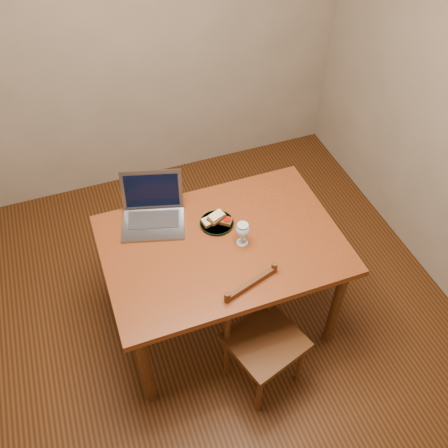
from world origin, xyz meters
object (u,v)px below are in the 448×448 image
object	(u,v)px
chair	(263,333)
milk_glass	(242,234)
plate	(217,223)
table	(222,252)
laptop	(153,208)

from	to	relation	value
chair	milk_glass	bearing A→B (deg)	68.92
chair	plate	bearing A→B (deg)	78.30
table	plate	world-z (taller)	plate
table	milk_glass	bearing A→B (deg)	-21.36
laptop	milk_glass	bearing A→B (deg)	-26.10
table	plate	bearing A→B (deg)	83.06
milk_glass	laptop	distance (m)	0.54
plate	milk_glass	xyz separation A→B (m)	(0.08, -0.18, 0.06)
plate	milk_glass	world-z (taller)	milk_glass
chair	laptop	xyz separation A→B (m)	(-0.37, 0.76, 0.37)
table	milk_glass	size ratio (longest dim) A/B	8.95
chair	milk_glass	distance (m)	0.55
table	chair	world-z (taller)	chair
chair	milk_glass	xyz separation A→B (m)	(0.03, 0.40, 0.37)
chair	milk_glass	size ratio (longest dim) A/B	3.23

